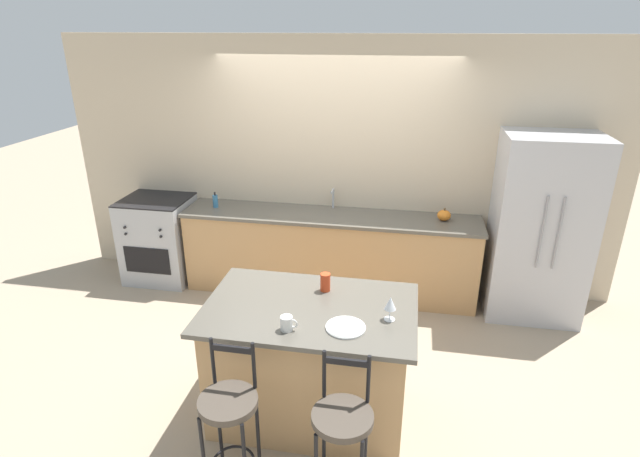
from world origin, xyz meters
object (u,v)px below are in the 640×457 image
at_px(coffee_mug, 287,323).
at_px(refrigerator, 540,228).
at_px(bar_stool_near, 230,417).
at_px(dinner_plate, 346,327).
at_px(wine_glass, 390,304).
at_px(oven_range, 160,239).
at_px(bar_stool_far, 342,432).
at_px(tumbler_cup, 325,282).
at_px(pumpkin_decoration, 444,215).
at_px(soap_bottle, 215,201).

bearing_deg(coffee_mug, refrigerator, 47.16).
bearing_deg(bar_stool_near, dinner_plate, 40.39).
bearing_deg(wine_glass, oven_range, 144.41).
bearing_deg(wine_glass, dinner_plate, -150.39).
height_order(bar_stool_far, tumbler_cup, tumbler_cup).
bearing_deg(bar_stool_near, oven_range, 124.49).
bearing_deg(dinner_plate, pumpkin_decoration, 71.65).
height_order(refrigerator, pumpkin_decoration, refrigerator).
distance_m(bar_stool_far, coffee_mug, 0.74).
relative_size(oven_range, pumpkin_decoration, 7.03).
bearing_deg(soap_bottle, bar_stool_near, -67.50).
relative_size(bar_stool_near, pumpkin_decoration, 7.56).
distance_m(oven_range, dinner_plate, 3.25).
height_order(tumbler_cup, soap_bottle, soap_bottle).
xyz_separation_m(oven_range, coffee_mug, (2.07, -2.19, 0.50)).
bearing_deg(soap_bottle, tumbler_cup, -47.63).
distance_m(wine_glass, coffee_mug, 0.70).
relative_size(oven_range, wine_glass, 5.64).
height_order(refrigerator, dinner_plate, refrigerator).
relative_size(pumpkin_decoration, soap_bottle, 0.79).
xyz_separation_m(bar_stool_far, wine_glass, (0.22, 0.69, 0.48)).
xyz_separation_m(bar_stool_far, coffee_mug, (-0.43, 0.45, 0.41)).
distance_m(oven_range, wine_glass, 3.39).
height_order(dinner_plate, tumbler_cup, tumbler_cup).
distance_m(tumbler_cup, pumpkin_decoration, 1.95).
relative_size(coffee_mug, soap_bottle, 0.66).
xyz_separation_m(refrigerator, oven_range, (-4.08, 0.01, -0.44)).
relative_size(coffee_mug, pumpkin_decoration, 0.83).
distance_m(refrigerator, oven_range, 4.10).
bearing_deg(refrigerator, oven_range, 179.80).
bearing_deg(bar_stool_near, bar_stool_far, 0.06).
height_order(tumbler_cup, pumpkin_decoration, tumbler_cup).
relative_size(refrigerator, dinner_plate, 7.01).
bearing_deg(pumpkin_decoration, soap_bottle, -178.84).
bearing_deg(bar_stool_far, oven_range, 133.49).
bearing_deg(tumbler_cup, oven_range, 143.74).
height_order(refrigerator, bar_stool_far, refrigerator).
bearing_deg(dinner_plate, coffee_mug, -166.91).
bearing_deg(wine_glass, bar_stool_far, -107.36).
bearing_deg(dinner_plate, bar_stool_far, -83.55).
relative_size(oven_range, dinner_plate, 3.68).
xyz_separation_m(refrigerator, pumpkin_decoration, (-0.92, 0.10, 0.04)).
bearing_deg(refrigerator, bar_stool_far, -121.12).
bearing_deg(bar_stool_far, bar_stool_near, -179.94).
relative_size(dinner_plate, soap_bottle, 1.52).
height_order(refrigerator, bar_stool_near, refrigerator).
bearing_deg(soap_bottle, oven_range, -177.29).
xyz_separation_m(refrigerator, coffee_mug, (-2.01, -2.17, 0.06)).
bearing_deg(soap_bottle, coffee_mug, -58.48).
bearing_deg(oven_range, dinner_plate, -40.73).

